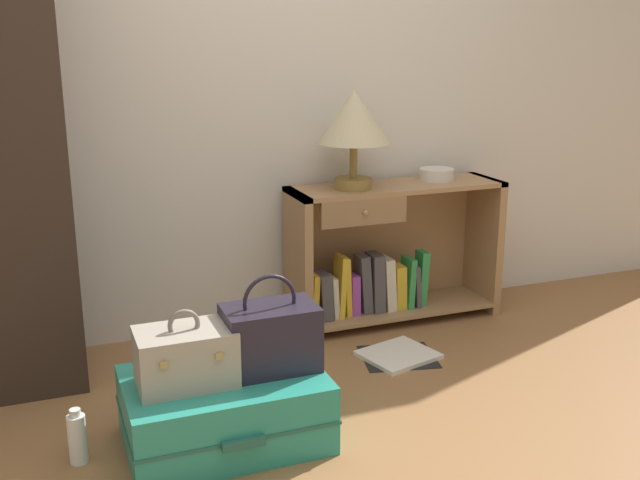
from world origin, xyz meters
The scene contains 9 objects.
back_wall centered at (0.00, 1.50, 1.30)m, with size 6.40×0.10×2.60m, color silver.
bookshelf centered at (0.70, 1.28, 0.32)m, with size 1.04×0.33×0.67m.
table_lamp centered at (0.51, 1.25, 0.99)m, with size 0.33×0.33×0.45m.
bowl centered at (0.98, 1.30, 0.70)m, with size 0.17×0.17×0.05m, color silver.
suitcase_large centered at (-0.32, 0.43, 0.12)m, with size 0.68×0.48×0.25m.
train_case centered at (-0.44, 0.43, 0.34)m, with size 0.32×0.22×0.26m.
handbag centered at (-0.15, 0.44, 0.36)m, with size 0.32×0.20×0.34m.
bottle centered at (-0.80, 0.48, 0.09)m, with size 0.06×0.06×0.19m.
open_book_on_floor centered at (0.56, 0.84, 0.01)m, with size 0.37×0.34×0.02m.
Camera 1 is at (-0.85, -1.84, 1.37)m, focal length 41.97 mm.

